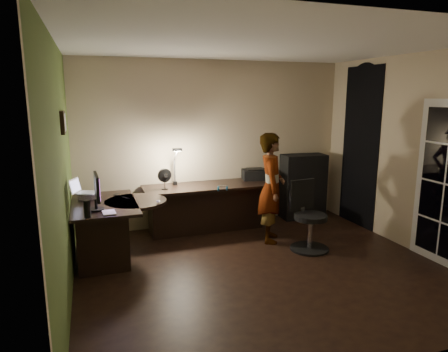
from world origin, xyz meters
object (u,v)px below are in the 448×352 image
object	(u,v)px
monitor	(96,197)
office_chair	(311,217)
desk_left	(106,231)
person	(271,188)
desk_right	(207,208)
cabinet	(303,186)

from	to	relation	value
monitor	office_chair	distance (m)	2.87
desk_left	person	bearing A→B (deg)	-2.60
desk_right	office_chair	world-z (taller)	office_chair
monitor	office_chair	world-z (taller)	monitor
desk_left	person	xyz separation A→B (m)	(2.36, -0.08, 0.43)
monitor	cabinet	bearing A→B (deg)	15.28
desk_right	office_chair	xyz separation A→B (m)	(1.14, -1.26, 0.11)
desk_right	monitor	xyz separation A→B (m)	(-1.69, -0.98, 0.56)
desk_right	cabinet	size ratio (longest dim) A/B	1.76
cabinet	person	size ratio (longest dim) A/B	0.70
desk_left	desk_right	xyz separation A→B (m)	(1.59, 0.65, -0.01)
desk_left	desk_right	size ratio (longest dim) A/B	0.67
desk_left	cabinet	bearing A→B (deg)	12.41
monitor	office_chair	xyz separation A→B (m)	(2.82, -0.28, -0.45)
monitor	person	bearing A→B (deg)	3.30
desk_left	cabinet	world-z (taller)	cabinet
desk_left	person	distance (m)	2.40
office_chair	monitor	bearing A→B (deg)	167.38
desk_right	office_chair	distance (m)	1.70
desk_right	monitor	size ratio (longest dim) A/B	4.12
desk_left	office_chair	world-z (taller)	office_chair
office_chair	person	world-z (taller)	person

